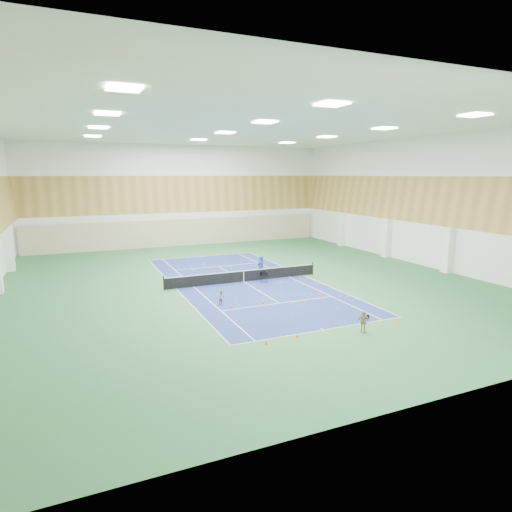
% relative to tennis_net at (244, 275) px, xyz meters
% --- Properties ---
extents(ground, '(40.00, 40.00, 0.00)m').
position_rel_tennis_net_xyz_m(ground, '(0.00, 0.00, -0.55)').
color(ground, '#2A6239').
rests_on(ground, ground).
extents(room_shell, '(36.00, 40.00, 12.00)m').
position_rel_tennis_net_xyz_m(room_shell, '(0.00, 0.00, 5.45)').
color(room_shell, white).
rests_on(room_shell, ground).
extents(wood_cladding, '(36.00, 40.00, 8.00)m').
position_rel_tennis_net_xyz_m(wood_cladding, '(0.00, 0.00, 7.45)').
color(wood_cladding, '#B38842').
rests_on(wood_cladding, room_shell).
extents(ceiling_light_grid, '(21.40, 25.40, 0.06)m').
position_rel_tennis_net_xyz_m(ceiling_light_grid, '(0.00, 0.00, 11.37)').
color(ceiling_light_grid, white).
rests_on(ceiling_light_grid, room_shell).
extents(court_surface, '(10.97, 23.77, 0.01)m').
position_rel_tennis_net_xyz_m(court_surface, '(0.00, 0.00, -0.55)').
color(court_surface, navy).
rests_on(court_surface, ground).
extents(tennis_balls_scatter, '(10.57, 22.77, 0.07)m').
position_rel_tennis_net_xyz_m(tennis_balls_scatter, '(0.00, 0.00, -0.50)').
color(tennis_balls_scatter, '#D2E827').
rests_on(tennis_balls_scatter, ground).
extents(tennis_net, '(12.80, 0.10, 1.10)m').
position_rel_tennis_net_xyz_m(tennis_net, '(0.00, 0.00, 0.00)').
color(tennis_net, black).
rests_on(tennis_net, ground).
extents(back_curtain, '(35.40, 0.16, 3.20)m').
position_rel_tennis_net_xyz_m(back_curtain, '(0.00, 19.75, 1.05)').
color(back_curtain, '#C6B793').
rests_on(back_curtain, ground).
extents(coach, '(0.81, 0.68, 1.90)m').
position_rel_tennis_net_xyz_m(coach, '(1.78, 0.60, 0.40)').
color(coach, navy).
rests_on(coach, ground).
extents(child_court, '(0.55, 0.48, 0.98)m').
position_rel_tennis_net_xyz_m(child_court, '(-3.64, -5.15, -0.06)').
color(child_court, gray).
rests_on(child_court, ground).
extents(child_apron, '(0.77, 0.51, 1.22)m').
position_rel_tennis_net_xyz_m(child_apron, '(1.79, -13.02, 0.06)').
color(child_apron, '#A1845C').
rests_on(child_apron, ground).
extents(ball_cart, '(0.58, 0.58, 0.89)m').
position_rel_tennis_net_xyz_m(ball_cart, '(1.38, -0.90, -0.10)').
color(ball_cart, black).
rests_on(ball_cart, ground).
extents(cone_svc_a, '(0.21, 0.21, 0.23)m').
position_rel_tennis_net_xyz_m(cone_svc_a, '(-3.33, -6.27, -0.43)').
color(cone_svc_a, '#FF450D').
rests_on(cone_svc_a, ground).
extents(cone_svc_b, '(0.18, 0.18, 0.20)m').
position_rel_tennis_net_xyz_m(cone_svc_b, '(-1.02, -6.12, -0.45)').
color(cone_svc_b, '#F9540D').
rests_on(cone_svc_b, ground).
extents(cone_svc_c, '(0.21, 0.21, 0.23)m').
position_rel_tennis_net_xyz_m(cone_svc_c, '(1.52, -6.99, -0.43)').
color(cone_svc_c, '#F5550C').
rests_on(cone_svc_c, ground).
extents(cone_svc_d, '(0.18, 0.18, 0.20)m').
position_rel_tennis_net_xyz_m(cone_svc_d, '(3.19, -6.50, -0.45)').
color(cone_svc_d, orange).
rests_on(cone_svc_d, ground).
extents(cone_base_a, '(0.19, 0.19, 0.20)m').
position_rel_tennis_net_xyz_m(cone_base_a, '(-3.76, -12.45, -0.45)').
color(cone_base_a, '#FF5D0D').
rests_on(cone_base_a, ground).
extents(cone_base_b, '(0.18, 0.18, 0.19)m').
position_rel_tennis_net_xyz_m(cone_base_b, '(-1.86, -12.26, -0.45)').
color(cone_base_b, '#E3420B').
rests_on(cone_base_b, ground).
extents(cone_base_c, '(0.18, 0.18, 0.19)m').
position_rel_tennis_net_xyz_m(cone_base_c, '(1.11, -11.66, -0.45)').
color(cone_base_c, '#FF620D').
rests_on(cone_base_c, ground).
extents(cone_base_d, '(0.19, 0.19, 0.21)m').
position_rel_tennis_net_xyz_m(cone_base_d, '(4.49, -12.45, -0.44)').
color(cone_base_d, orange).
rests_on(cone_base_d, ground).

